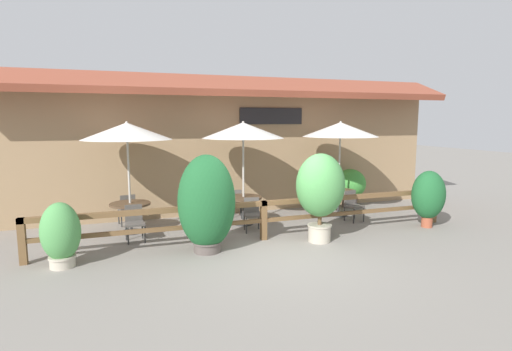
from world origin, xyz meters
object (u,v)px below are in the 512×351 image
Objects in this scene: potted_plant_tall_tropical at (428,196)px; patio_umbrella_middle at (243,130)px; patio_umbrella_far at (340,130)px; chair_middle_streetside at (252,213)px; chair_near_streetside at (135,221)px; potted_plant_small_flowering at (207,203)px; chair_near_wallside at (127,208)px; chair_far_streetside at (353,204)px; chair_middle_wallside at (235,202)px; patio_umbrella_near at (127,131)px; dining_table_near at (130,209)px; potted_plant_corner_fern at (320,188)px; potted_plant_entrance_palm at (350,185)px; dining_table_middle at (243,202)px; chair_far_wallside at (326,196)px; dining_table_far at (338,195)px; potted_plant_broad_leaf at (61,234)px.

patio_umbrella_middle is at bearing 157.03° from potted_plant_tall_tropical.
chair_middle_streetside is at bearing -165.75° from patio_umbrella_far.
chair_near_streetside is 2.07m from potted_plant_small_flowering.
patio_umbrella_far is at bearing 128.60° from potted_plant_tall_tropical.
chair_near_wallside and chair_far_streetside have the same top height.
potted_plant_tall_tropical is at bearing -4.74° from chair_middle_streetside.
patio_umbrella_far is (3.06, -0.72, 2.11)m from chair_middle_wallside.
patio_umbrella_near is 3.30× the size of chair_middle_wallside.
patio_umbrella_near is 3.30× the size of chair_middle_streetside.
patio_umbrella_near reaches higher than dining_table_near.
potted_plant_small_flowering is at bearing -47.44° from chair_near_streetside.
chair_near_wallside is at bearing 144.32° from potted_plant_corner_fern.
potted_plant_tall_tropical is 2.94m from potted_plant_entrance_palm.
chair_middle_streetside is 1.49m from chair_middle_wallside.
potted_plant_entrance_palm is at bearing 169.43° from chair_near_wallside.
dining_table_middle is at bearing 119.78° from potted_plant_corner_fern.
dining_table_middle is at bearing 152.47° from chair_near_wallside.
chair_near_wallside is 1.00× the size of chair_far_wallside.
patio_umbrella_near reaches higher than chair_middle_wallside.
potted_plant_corner_fern reaches higher than chair_middle_streetside.
dining_table_far is 2.53m from potted_plant_tall_tropical.
chair_middle_streetside is 2.02m from potted_plant_small_flowering.
chair_middle_streetside is at bearing -16.29° from patio_umbrella_near.
potted_plant_broad_leaf is (-4.36, -1.98, 0.04)m from dining_table_middle.
chair_middle_streetside is at bearing 131.08° from potted_plant_corner_fern.
dining_table_far is 0.73m from chair_far_streetside.
chair_near_streetside is at bearing -167.03° from potted_plant_entrance_palm.
dining_table_near is 1.00× the size of dining_table_far.
dining_table_middle is 0.47× the size of potted_plant_small_flowering.
patio_umbrella_near reaches higher than chair_middle_streetside.
patio_umbrella_middle is 4.50m from potted_plant_entrance_palm.
dining_table_near is at bearing 24.54° from chair_middle_wallside.
chair_near_wallside is (-0.06, 0.80, -0.14)m from dining_table_near.
potted_plant_broad_leaf is (-4.36, -1.24, 0.18)m from chair_middle_streetside.
patio_umbrella_near and patio_umbrella_far have the same top height.
potted_plant_entrance_palm is (8.35, 2.91, 0.07)m from potted_plant_broad_leaf.
patio_umbrella_middle is at bearing -2.58° from dining_table_near.
potted_plant_entrance_palm is (-0.60, 2.88, -0.13)m from potted_plant_tall_tropical.
patio_umbrella_middle reaches higher than chair_middle_streetside.
potted_plant_tall_tropical reaches higher than dining_table_middle.
chair_middle_streetside reaches higher than dining_table_far.
potted_plant_small_flowering is at bearing -0.37° from potted_plant_broad_leaf.
chair_far_streetside and chair_far_wallside have the same top height.
chair_far_streetside reaches higher than dining_table_middle.
chair_near_wallside and chair_middle_streetside have the same top height.
potted_plant_broad_leaf is at bearing -155.56° from dining_table_middle.
chair_near_streetside is 0.68× the size of potted_plant_entrance_palm.
patio_umbrella_far is (6.01, -0.11, 1.97)m from dining_table_near.
chair_middle_wallside is (2.89, 1.41, 0.00)m from chair_near_streetside.
chair_near_wallside is at bearing 9.31° from chair_middle_wallside.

